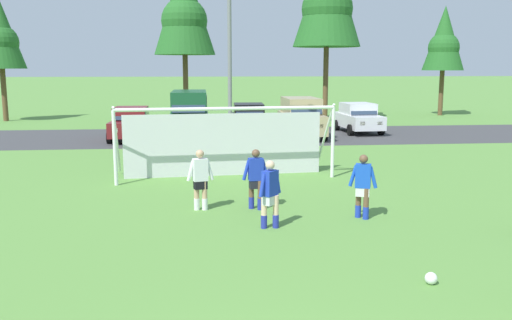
{
  "coord_description": "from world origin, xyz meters",
  "views": [
    {
      "loc": [
        -1.05,
        -4.66,
        3.8
      ],
      "look_at": [
        0.4,
        9.32,
        1.39
      ],
      "focal_mm": 38.22,
      "sensor_mm": 36.0,
      "label": 1
    }
  ],
  "objects": [
    {
      "name": "ground_plane",
      "position": [
        0.0,
        15.0,
        0.0
      ],
      "size": [
        400.0,
        400.0,
        0.0
      ],
      "primitive_type": "plane",
      "color": "#598C3D"
    },
    {
      "name": "parking_lot_strip",
      "position": [
        0.0,
        25.36,
        0.0
      ],
      "size": [
        52.0,
        8.4,
        0.01
      ],
      "primitive_type": "cube",
      "color": "#3D3D3F",
      "rests_on": "ground"
    },
    {
      "name": "soccer_ball",
      "position": [
        2.98,
        4.1,
        0.11
      ],
      "size": [
        0.22,
        0.22,
        0.22
      ],
      "color": "white",
      "rests_on": "ground"
    },
    {
      "name": "soccer_goal",
      "position": [
        -0.2,
        14.09,
        1.29
      ],
      "size": [
        7.54,
        2.51,
        2.57
      ],
      "color": "white",
      "rests_on": "ground"
    },
    {
      "name": "player_striker_near",
      "position": [
        -1.06,
        9.64,
        0.82
      ],
      "size": [
        0.75,
        0.33,
        1.64
      ],
      "color": "tan",
      "rests_on": "ground"
    },
    {
      "name": "player_defender_far",
      "position": [
        0.42,
        9.56,
        0.82
      ],
      "size": [
        0.75,
        0.31,
        1.64
      ],
      "color": "brown",
      "rests_on": "ground"
    },
    {
      "name": "player_winger_left",
      "position": [
        0.57,
        7.79,
        0.82
      ],
      "size": [
        0.62,
        0.54,
        1.64
      ],
      "color": "beige",
      "rests_on": "ground"
    },
    {
      "name": "player_trailing_back",
      "position": [
        3.01,
        8.39,
        0.82
      ],
      "size": [
        0.69,
        0.41,
        1.64
      ],
      "color": "brown",
      "rests_on": "ground"
    },
    {
      "name": "parked_car_slot_far_left",
      "position": [
        -4.65,
        24.32,
        0.88
      ],
      "size": [
        2.07,
        4.21,
        1.72
      ],
      "color": "maroon",
      "rests_on": "ground"
    },
    {
      "name": "parked_car_slot_left",
      "position": [
        -1.59,
        24.89,
        1.34
      ],
      "size": [
        2.21,
        4.81,
        2.52
      ],
      "color": "#194C2D",
      "rests_on": "ground"
    },
    {
      "name": "parked_car_slot_center_left",
      "position": [
        1.76,
        26.43,
        0.88
      ],
      "size": [
        2.15,
        4.26,
        1.72
      ],
      "color": "black",
      "rests_on": "ground"
    },
    {
      "name": "parked_car_slot_center",
      "position": [
        4.43,
        24.34,
        1.11
      ],
      "size": [
        2.18,
        4.62,
        2.16
      ],
      "color": "tan",
      "rests_on": "ground"
    },
    {
      "name": "parked_car_slot_center_right",
      "position": [
        8.17,
        26.28,
        0.88
      ],
      "size": [
        2.21,
        4.29,
        1.72
      ],
      "color": "silver",
      "rests_on": "ground"
    },
    {
      "name": "tree_left_edge",
      "position": [
        -14.75,
        35.6,
        6.07
      ],
      "size": [
        3.31,
        3.31,
        8.84
      ],
      "color": "brown",
      "rests_on": "ground"
    },
    {
      "name": "tree_mid_left",
      "position": [
        -1.97,
        33.62,
        7.63
      ],
      "size": [
        4.16,
        4.16,
        11.1
      ],
      "color": "brown",
      "rests_on": "ground"
    },
    {
      "name": "tree_mid_right",
      "position": [
        18.01,
        36.92,
        5.82
      ],
      "size": [
        3.18,
        3.18,
        8.48
      ],
      "color": "brown",
      "rests_on": "ground"
    },
    {
      "name": "street_lamp",
      "position": [
        0.51,
        19.94,
        3.65
      ],
      "size": [
        2.0,
        0.32,
        7.02
      ],
      "color": "slate",
      "rests_on": "ground"
    }
  ]
}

